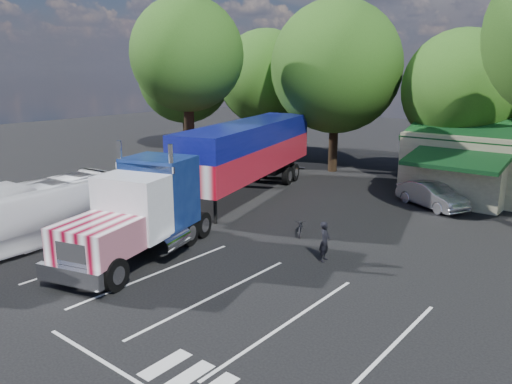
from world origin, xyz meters
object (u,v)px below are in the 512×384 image
Objects in this scene: woman at (325,241)px; silver_sedan at (432,195)px; bicycle at (300,227)px; semi_truck at (227,161)px; tour_bus at (18,217)px.

woman reaches higher than silver_sedan.
silver_sedan is (3.20, 8.93, 0.34)m from bicycle.
semi_truck is 6.68m from bicycle.
silver_sedan is at bearing 39.46° from bicycle.
silver_sedan is at bearing 53.14° from tour_bus.
bicycle is 9.50m from silver_sedan.
silver_sedan is (0.50, 11.14, -0.11)m from woman.
semi_truck is 13.45× the size of woman.
semi_truck reaches higher than bicycle.
semi_truck is 2.19× the size of tour_bus.
semi_truck is at bearing 72.20° from tour_bus.
woman is 1.10× the size of bicycle.
bicycle is at bearing -172.59° from silver_sedan.
silver_sedan is (12.00, 18.50, -0.73)m from tour_bus.
bicycle is at bearing -28.91° from semi_truck.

